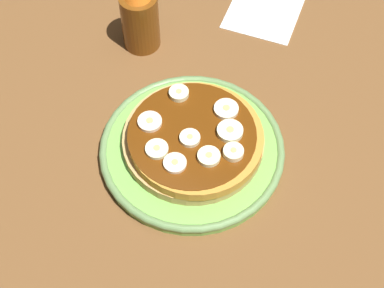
# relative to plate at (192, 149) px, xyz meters

# --- Properties ---
(ground_plane) EXTENTS (1.40, 1.40, 0.03)m
(ground_plane) POSITION_rel_plate_xyz_m (0.00, 0.00, -0.02)
(ground_plane) COLOR brown
(plate) EXTENTS (0.25, 0.25, 0.02)m
(plate) POSITION_rel_plate_xyz_m (0.00, 0.00, 0.00)
(plate) COLOR #72B74C
(plate) RESTS_ON ground_plane
(pancake_stack) EXTENTS (0.19, 0.19, 0.03)m
(pancake_stack) POSITION_rel_plate_xyz_m (0.00, -0.00, 0.02)
(pancake_stack) COLOR tan
(pancake_stack) RESTS_ON plate
(banana_slice_0) EXTENTS (0.03, 0.03, 0.01)m
(banana_slice_0) POSITION_rel_plate_xyz_m (-0.01, 0.00, 0.04)
(banana_slice_0) COLOR #EDE7BC
(banana_slice_0) RESTS_ON pancake_stack
(banana_slice_1) EXTENTS (0.03, 0.03, 0.01)m
(banana_slice_1) POSITION_rel_plate_xyz_m (0.00, 0.06, 0.04)
(banana_slice_1) COLOR #F9E0BA
(banana_slice_1) RESTS_ON pancake_stack
(banana_slice_2) EXTENTS (0.03, 0.03, 0.01)m
(banana_slice_2) POSITION_rel_plate_xyz_m (0.05, -0.03, 0.04)
(banana_slice_2) COLOR #F7E4BB
(banana_slice_2) RESTS_ON pancake_stack
(banana_slice_3) EXTENTS (0.03, 0.03, 0.01)m
(banana_slice_3) POSITION_rel_plate_xyz_m (-0.03, -0.03, 0.04)
(banana_slice_3) COLOR #F5F2B6
(banana_slice_3) RESTS_ON pancake_stack
(banana_slice_4) EXTENTS (0.03, 0.03, 0.01)m
(banana_slice_4) POSITION_rel_plate_xyz_m (0.06, 0.04, 0.04)
(banana_slice_4) COLOR #F2EFB5
(banana_slice_4) RESTS_ON pancake_stack
(banana_slice_5) EXTENTS (0.03, 0.03, 0.01)m
(banana_slice_5) POSITION_rel_plate_xyz_m (-0.05, 0.01, 0.04)
(banana_slice_5) COLOR #FBE5BE
(banana_slice_5) RESTS_ON pancake_stack
(banana_slice_6) EXTENTS (0.03, 0.03, 0.01)m
(banana_slice_6) POSITION_rel_plate_xyz_m (0.02, -0.05, 0.04)
(banana_slice_6) COLOR #F0F0BE
(banana_slice_6) RESTS_ON pancake_stack
(banana_slice_7) EXTENTS (0.03, 0.03, 0.01)m
(banana_slice_7) POSITION_rel_plate_xyz_m (-0.04, 0.03, 0.04)
(banana_slice_7) COLOR #EDEDB7
(banana_slice_7) RESTS_ON pancake_stack
(banana_slice_8) EXTENTS (0.03, 0.03, 0.01)m
(banana_slice_8) POSITION_rel_plate_xyz_m (-0.01, -0.06, 0.04)
(banana_slice_8) COLOR #FDECB4
(banana_slice_8) RESTS_ON pancake_stack
(napkin) EXTENTS (0.12, 0.12, 0.00)m
(napkin) POSITION_rel_plate_xyz_m (0.29, -0.03, -0.01)
(napkin) COLOR white
(napkin) RESTS_ON ground_plane
(syrup_bottle) EXTENTS (0.06, 0.06, 0.13)m
(syrup_bottle) POSITION_rel_plate_xyz_m (0.17, 0.13, 0.05)
(syrup_bottle) COLOR brown
(syrup_bottle) RESTS_ON ground_plane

